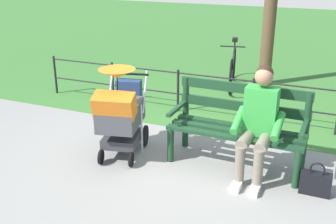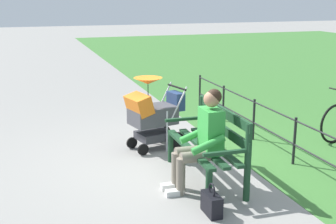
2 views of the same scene
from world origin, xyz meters
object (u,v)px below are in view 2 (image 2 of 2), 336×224
(park_bench, at_px, (211,141))
(stroller, at_px, (152,113))
(handbag, at_px, (212,204))
(person_on_bench, at_px, (203,137))

(park_bench, bearing_deg, stroller, 15.58)
(stroller, height_order, handbag, stroller)
(park_bench, xyz_separation_m, handbag, (-0.95, 0.38, -0.40))
(park_bench, bearing_deg, person_on_bench, 139.91)
(person_on_bench, bearing_deg, park_bench, -40.09)
(person_on_bench, xyz_separation_m, handbag, (-0.68, 0.16, -0.55))
(person_on_bench, xyz_separation_m, stroller, (1.65, 0.16, -0.08))
(handbag, bearing_deg, park_bench, -21.90)
(stroller, xyz_separation_m, handbag, (-2.34, -0.01, -0.47))
(stroller, relative_size, handbag, 3.11)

